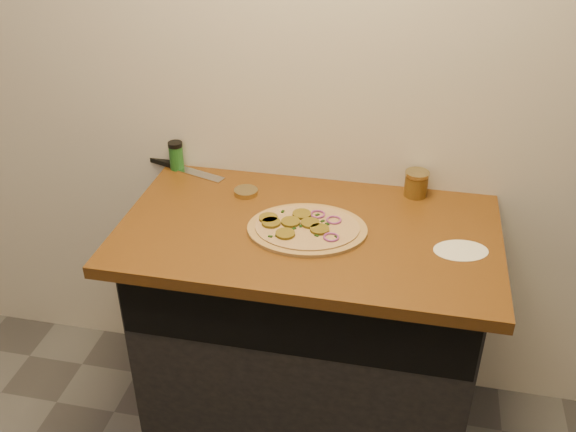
% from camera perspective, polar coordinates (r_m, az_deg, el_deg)
% --- Properties ---
extents(cabinet, '(1.10, 0.60, 0.86)m').
position_cam_1_polar(cabinet, '(2.34, 1.79, -10.35)').
color(cabinet, black).
rests_on(cabinet, ground).
extents(countertop, '(1.20, 0.70, 0.04)m').
position_cam_1_polar(countertop, '(2.05, 1.84, -1.44)').
color(countertop, '#603512').
rests_on(countertop, cabinet).
extents(pizza, '(0.42, 0.42, 0.03)m').
position_cam_1_polar(pizza, '(2.01, 1.63, -1.07)').
color(pizza, tan).
rests_on(pizza, countertop).
extents(chefs_knife, '(0.32, 0.13, 0.02)m').
position_cam_1_polar(chefs_knife, '(2.41, -9.60, 4.26)').
color(chefs_knife, '#B7BAC1').
rests_on(chefs_knife, countertop).
extents(mason_jar_lid, '(0.11, 0.11, 0.02)m').
position_cam_1_polar(mason_jar_lid, '(2.22, -3.76, 2.15)').
color(mason_jar_lid, tan).
rests_on(mason_jar_lid, countertop).
extents(salsa_jar, '(0.08, 0.08, 0.09)m').
position_cam_1_polar(salsa_jar, '(2.23, 11.33, 2.86)').
color(salsa_jar, maroon).
rests_on(salsa_jar, countertop).
extents(spice_shaker, '(0.05, 0.05, 0.11)m').
position_cam_1_polar(spice_shaker, '(2.40, -9.92, 5.32)').
color(spice_shaker, '#1C5A1F').
rests_on(spice_shaker, countertop).
extents(flour_spill, '(0.20, 0.20, 0.00)m').
position_cam_1_polar(flour_spill, '(1.99, 15.11, -2.98)').
color(flour_spill, silver).
rests_on(flour_spill, countertop).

